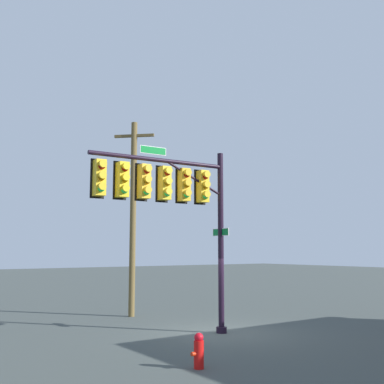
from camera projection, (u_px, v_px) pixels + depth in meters
name	position (u px, v px, depth m)	size (l,w,h in m)	color
ground_plane	(222.00, 333.00, 15.71)	(120.00, 120.00, 0.00)	#3E4542
signal_pole_assembly	(168.00, 193.00, 15.16)	(5.01, 1.00, 6.20)	black
utility_pole	(133.00, 214.00, 20.15)	(1.37, 1.34, 8.44)	brown
fire_hydrant	(199.00, 351.00, 11.01)	(0.33, 0.24, 0.83)	red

